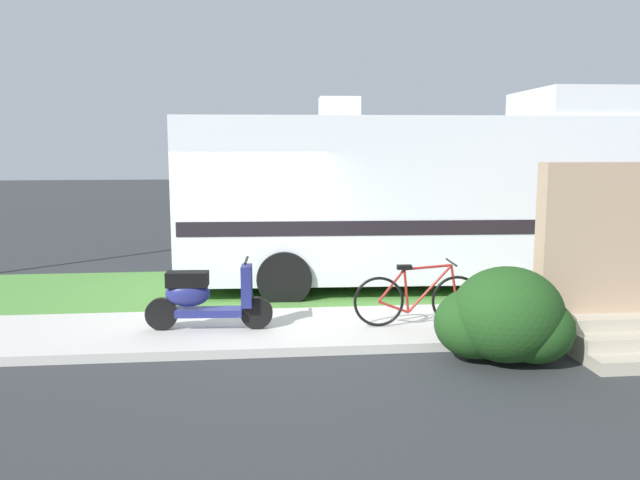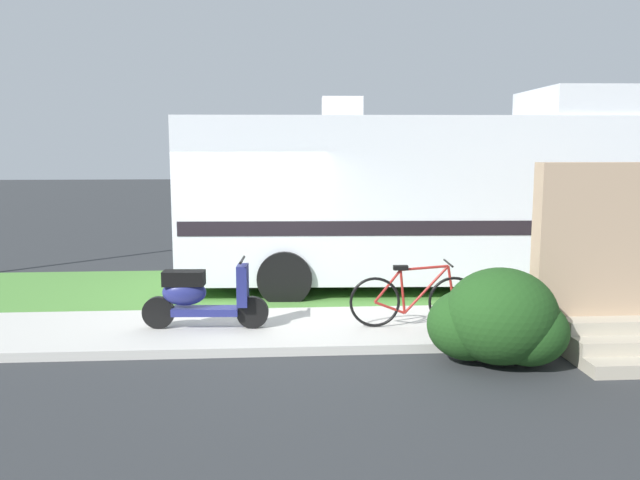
{
  "view_description": "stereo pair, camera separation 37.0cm",
  "coord_description": "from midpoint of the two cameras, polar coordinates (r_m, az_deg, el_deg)",
  "views": [
    {
      "loc": [
        0.05,
        -10.08,
        2.63
      ],
      "look_at": [
        1.14,
        0.3,
        1.1
      ],
      "focal_mm": 36.98,
      "sensor_mm": 36.0,
      "label": 1
    },
    {
      "loc": [
        0.42,
        -10.11,
        2.63
      ],
      "look_at": [
        1.14,
        0.3,
        1.1
      ],
      "focal_mm": 36.98,
      "sensor_mm": 36.0,
      "label": 2
    }
  ],
  "objects": [
    {
      "name": "grass_strip",
      "position": [
        11.89,
        -5.02,
        -4.28
      ],
      "size": [
        24.0,
        3.4,
        0.08
      ],
      "color": "#4C8438",
      "rests_on": "ground"
    },
    {
      "name": "ground_plane",
      "position": [
        10.44,
        -5.16,
        -6.29
      ],
      "size": [
        80.0,
        80.0,
        0.0
      ],
      "primitive_type": "plane",
      "color": "#2D3033"
    },
    {
      "name": "bush_by_porch",
      "position": [
        8.2,
        16.44,
        -6.74
      ],
      "size": [
        1.62,
        1.22,
        1.15
      ],
      "color": "#1E4719",
      "rests_on": "ground"
    },
    {
      "name": "porch_steps",
      "position": [
        9.14,
        25.26,
        -2.95
      ],
      "size": [
        2.0,
        1.26,
        2.4
      ],
      "color": "#B2A893",
      "rests_on": "ground"
    },
    {
      "name": "pickup_truck_near",
      "position": [
        17.3,
        15.85,
        2.5
      ],
      "size": [
        5.07,
        2.24,
        1.81
      ],
      "color": "#1E478C",
      "rests_on": "ground"
    },
    {
      "name": "motorhome_rv",
      "position": [
        12.01,
        9.05,
        3.8
      ],
      "size": [
        8.11,
        2.92,
        3.58
      ],
      "color": "silver",
      "rests_on": "ground"
    },
    {
      "name": "bicycle",
      "position": [
        9.21,
        9.3,
        -5.07
      ],
      "size": [
        1.79,
        0.52,
        0.9
      ],
      "color": "black",
      "rests_on": "ground"
    },
    {
      "name": "scooter",
      "position": [
        9.13,
        -9.18,
        -4.78
      ],
      "size": [
        1.73,
        0.5,
        0.97
      ],
      "color": "black",
      "rests_on": "ground"
    },
    {
      "name": "sidewalk",
      "position": [
        9.26,
        -5.31,
        -7.8
      ],
      "size": [
        24.0,
        2.0,
        0.12
      ],
      "color": "beige",
      "rests_on": "ground"
    },
    {
      "name": "bottle_green",
      "position": [
        10.73,
        22.76,
        -5.19
      ],
      "size": [
        0.07,
        0.07,
        0.28
      ],
      "color": "#B2B2B7",
      "rests_on": "ground"
    }
  ]
}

